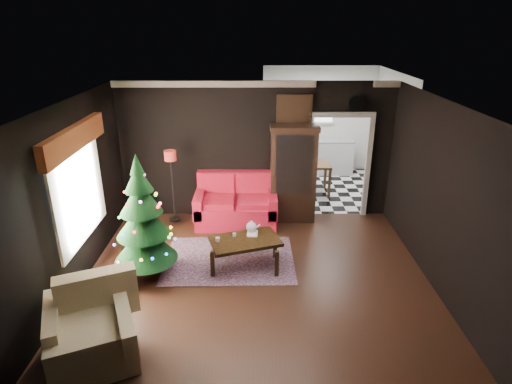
{
  "coord_description": "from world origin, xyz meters",
  "views": [
    {
      "loc": [
        -0.02,
        -5.76,
        3.83
      ],
      "look_at": [
        0.0,
        0.9,
        1.15
      ],
      "focal_mm": 29.67,
      "sensor_mm": 36.0,
      "label": 1
    }
  ],
  "objects_px": {
    "armchair": "(90,328)",
    "teapot": "(251,227)",
    "loveseat": "(236,201)",
    "coffee_table": "(245,253)",
    "curio_cabinet": "(293,176)",
    "floor_lamp": "(173,186)",
    "kitchen_table": "(314,178)",
    "christmas_tree": "(142,217)",
    "wall_clock": "(357,103)"
  },
  "relations": [
    {
      "from": "armchair",
      "to": "teapot",
      "type": "relative_size",
      "value": 5.07
    },
    {
      "from": "loveseat",
      "to": "coffee_table",
      "type": "distance_m",
      "value": 1.69
    },
    {
      "from": "curio_cabinet",
      "to": "floor_lamp",
      "type": "bearing_deg",
      "value": -173.52
    },
    {
      "from": "curio_cabinet",
      "to": "floor_lamp",
      "type": "height_order",
      "value": "curio_cabinet"
    },
    {
      "from": "armchair",
      "to": "teapot",
      "type": "bearing_deg",
      "value": 27.95
    },
    {
      "from": "coffee_table",
      "to": "kitchen_table",
      "type": "relative_size",
      "value": 1.49
    },
    {
      "from": "loveseat",
      "to": "teapot",
      "type": "relative_size",
      "value": 8.24
    },
    {
      "from": "christmas_tree",
      "to": "coffee_table",
      "type": "distance_m",
      "value": 1.78
    },
    {
      "from": "wall_clock",
      "to": "kitchen_table",
      "type": "relative_size",
      "value": 0.43
    },
    {
      "from": "teapot",
      "to": "coffee_table",
      "type": "bearing_deg",
      "value": -111.44
    },
    {
      "from": "curio_cabinet",
      "to": "teapot",
      "type": "bearing_deg",
      "value": -117.15
    },
    {
      "from": "coffee_table",
      "to": "curio_cabinet",
      "type": "bearing_deg",
      "value": 63.64
    },
    {
      "from": "christmas_tree",
      "to": "coffee_table",
      "type": "bearing_deg",
      "value": 9.09
    },
    {
      "from": "christmas_tree",
      "to": "teapot",
      "type": "distance_m",
      "value": 1.81
    },
    {
      "from": "wall_clock",
      "to": "kitchen_table",
      "type": "distance_m",
      "value": 2.43
    },
    {
      "from": "teapot",
      "to": "christmas_tree",
      "type": "bearing_deg",
      "value": -162.78
    },
    {
      "from": "curio_cabinet",
      "to": "kitchen_table",
      "type": "height_order",
      "value": "curio_cabinet"
    },
    {
      "from": "curio_cabinet",
      "to": "kitchen_table",
      "type": "bearing_deg",
      "value": 65.56
    },
    {
      "from": "curio_cabinet",
      "to": "floor_lamp",
      "type": "distance_m",
      "value": 2.41
    },
    {
      "from": "loveseat",
      "to": "kitchen_table",
      "type": "xyz_separation_m",
      "value": [
        1.8,
        1.65,
        -0.12
      ]
    },
    {
      "from": "christmas_tree",
      "to": "armchair",
      "type": "distance_m",
      "value": 1.95
    },
    {
      "from": "coffee_table",
      "to": "kitchen_table",
      "type": "bearing_deg",
      "value": 64.46
    },
    {
      "from": "loveseat",
      "to": "wall_clock",
      "type": "distance_m",
      "value": 3.04
    },
    {
      "from": "christmas_tree",
      "to": "teapot",
      "type": "bearing_deg",
      "value": 17.22
    },
    {
      "from": "curio_cabinet",
      "to": "christmas_tree",
      "type": "height_order",
      "value": "christmas_tree"
    },
    {
      "from": "loveseat",
      "to": "armchair",
      "type": "xyz_separation_m",
      "value": [
        -1.59,
        -3.76,
        -0.04
      ]
    },
    {
      "from": "christmas_tree",
      "to": "armchair",
      "type": "xyz_separation_m",
      "value": [
        -0.23,
        -1.84,
        -0.59
      ]
    },
    {
      "from": "armchair",
      "to": "kitchen_table",
      "type": "xyz_separation_m",
      "value": [
        3.39,
        5.41,
        -0.08
      ]
    },
    {
      "from": "christmas_tree",
      "to": "armchair",
      "type": "relative_size",
      "value": 1.81
    },
    {
      "from": "loveseat",
      "to": "armchair",
      "type": "bearing_deg",
      "value": -112.89
    },
    {
      "from": "curio_cabinet",
      "to": "coffee_table",
      "type": "bearing_deg",
      "value": -116.36
    },
    {
      "from": "christmas_tree",
      "to": "kitchen_table",
      "type": "xyz_separation_m",
      "value": [
        3.16,
        3.56,
        -0.68
      ]
    },
    {
      "from": "floor_lamp",
      "to": "kitchen_table",
      "type": "xyz_separation_m",
      "value": [
        3.04,
        1.7,
        -0.45
      ]
    },
    {
      "from": "curio_cabinet",
      "to": "floor_lamp",
      "type": "xyz_separation_m",
      "value": [
        -2.39,
        -0.27,
        -0.12
      ]
    },
    {
      "from": "loveseat",
      "to": "christmas_tree",
      "type": "xyz_separation_m",
      "value": [
        -1.36,
        -1.91,
        0.55
      ]
    },
    {
      "from": "loveseat",
      "to": "curio_cabinet",
      "type": "xyz_separation_m",
      "value": [
        1.15,
        0.22,
        0.45
      ]
    },
    {
      "from": "floor_lamp",
      "to": "christmas_tree",
      "type": "xyz_separation_m",
      "value": [
        -0.12,
        -1.86,
        0.22
      ]
    },
    {
      "from": "armchair",
      "to": "wall_clock",
      "type": "relative_size",
      "value": 3.26
    },
    {
      "from": "loveseat",
      "to": "coffee_table",
      "type": "bearing_deg",
      "value": -82.58
    },
    {
      "from": "loveseat",
      "to": "teapot",
      "type": "bearing_deg",
      "value": -77.0
    },
    {
      "from": "coffee_table",
      "to": "teapot",
      "type": "height_order",
      "value": "teapot"
    },
    {
      "from": "loveseat",
      "to": "wall_clock",
      "type": "bearing_deg",
      "value": 9.66
    },
    {
      "from": "armchair",
      "to": "christmas_tree",
      "type": "bearing_deg",
      "value": 59.76
    },
    {
      "from": "armchair",
      "to": "teapot",
      "type": "distance_m",
      "value": 3.04
    },
    {
      "from": "armchair",
      "to": "floor_lamp",
      "type": "bearing_deg",
      "value": 61.55
    },
    {
      "from": "loveseat",
      "to": "wall_clock",
      "type": "relative_size",
      "value": 5.31
    },
    {
      "from": "curio_cabinet",
      "to": "kitchen_table",
      "type": "relative_size",
      "value": 2.53
    },
    {
      "from": "kitchen_table",
      "to": "curio_cabinet",
      "type": "bearing_deg",
      "value": -114.44
    },
    {
      "from": "floor_lamp",
      "to": "wall_clock",
      "type": "bearing_deg",
      "value": 7.17
    },
    {
      "from": "floor_lamp",
      "to": "armchair",
      "type": "distance_m",
      "value": 3.74
    }
  ]
}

